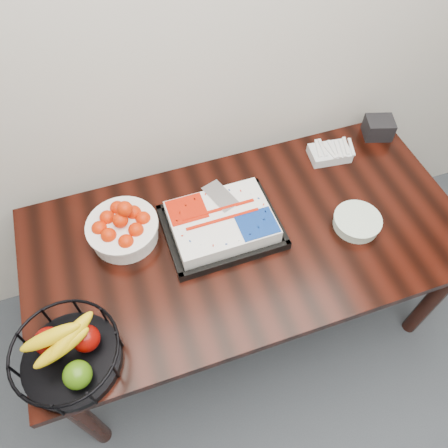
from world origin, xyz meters
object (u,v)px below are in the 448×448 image
object	(u,v)px
plate_stack	(357,222)
napkin_box	(379,128)
table	(247,247)
cake_tray	(222,223)
fruit_basket	(67,354)
tangerine_bowl	(122,226)

from	to	relation	value
plate_stack	napkin_box	bearing A→B (deg)	51.28
table	cake_tray	xyz separation A→B (m)	(-0.09, 0.06, 0.13)
table	plate_stack	distance (m)	0.47
plate_stack	napkin_box	distance (m)	0.57
plate_stack	napkin_box	xyz separation A→B (m)	(0.36, 0.45, 0.02)
cake_tray	plate_stack	xyz separation A→B (m)	(0.53, -0.16, -0.02)
fruit_basket	napkin_box	world-z (taller)	fruit_basket
table	fruit_basket	world-z (taller)	fruit_basket
table	plate_stack	world-z (taller)	plate_stack
cake_tray	fruit_basket	world-z (taller)	fruit_basket
tangerine_bowl	napkin_box	size ratio (longest dim) A/B	2.23
tangerine_bowl	plate_stack	xyz separation A→B (m)	(0.91, -0.25, -0.05)
tangerine_bowl	fruit_basket	world-z (taller)	fruit_basket
tangerine_bowl	fruit_basket	bearing A→B (deg)	-121.04
cake_tray	napkin_box	world-z (taller)	cake_tray
tangerine_bowl	cake_tray	bearing A→B (deg)	-13.74
napkin_box	table	bearing A→B (deg)	-156.37
table	tangerine_bowl	bearing A→B (deg)	161.61
fruit_basket	napkin_box	xyz separation A→B (m)	(1.54, 0.64, -0.03)
cake_tray	plate_stack	world-z (taller)	cake_tray
plate_stack	cake_tray	bearing A→B (deg)	163.18
plate_stack	fruit_basket	bearing A→B (deg)	-170.70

